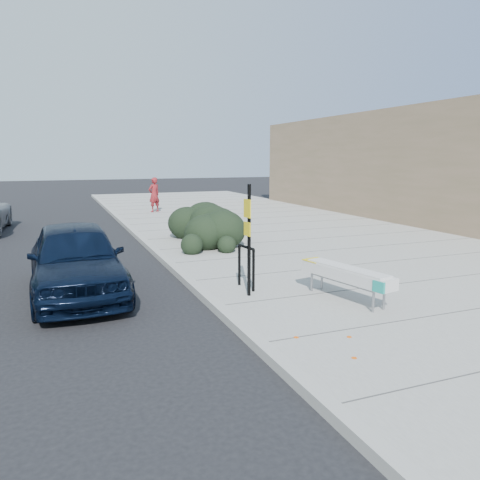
# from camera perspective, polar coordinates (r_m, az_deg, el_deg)

# --- Properties ---
(ground) EXTENTS (120.00, 120.00, 0.00)m
(ground) POSITION_cam_1_polar(r_m,az_deg,el_deg) (9.24, -2.51, -8.90)
(ground) COLOR black
(ground) RESTS_ON ground
(sidewalk_near) EXTENTS (11.20, 50.00, 0.15)m
(sidewalk_near) POSITION_cam_1_polar(r_m,az_deg,el_deg) (16.00, 10.61, -0.68)
(sidewalk_near) COLOR gray
(sidewalk_near) RESTS_ON ground
(curb_near) EXTENTS (0.22, 50.00, 0.17)m
(curb_near) POSITION_cam_1_polar(r_m,az_deg,el_deg) (13.87, -9.36, -2.23)
(curb_near) COLOR #9E9E99
(curb_near) RESTS_ON ground
(bench) EXTENTS (0.89, 2.28, 0.67)m
(bench) POSITION_cam_1_polar(r_m,az_deg,el_deg) (9.65, 12.80, -4.10)
(bench) COLOR gray
(bench) RESTS_ON sidewalk_near
(bike_rack) EXTENTS (0.15, 0.65, 0.95)m
(bike_rack) POSITION_cam_1_polar(r_m,az_deg,el_deg) (10.24, 0.77, -2.80)
(bike_rack) COLOR black
(bike_rack) RESTS_ON sidewalk_near
(sign_post) EXTENTS (0.10, 0.27, 2.32)m
(sign_post) POSITION_cam_1_polar(r_m,az_deg,el_deg) (9.54, 1.04, 0.88)
(sign_post) COLOR black
(sign_post) RESTS_ON sidewalk_near
(hedge) EXTENTS (2.02, 3.86, 1.42)m
(hedge) POSITION_cam_1_polar(r_m,az_deg,el_deg) (15.76, -4.56, 2.20)
(hedge) COLOR black
(hedge) RESTS_ON sidewalk_near
(sedan_navy) EXTENTS (2.02, 4.78, 1.61)m
(sedan_navy) POSITION_cam_1_polar(r_m,az_deg,el_deg) (10.86, -19.38, -2.17)
(sedan_navy) COLOR black
(sedan_navy) RESTS_ON ground
(pedestrian) EXTENTS (0.79, 0.69, 1.83)m
(pedestrian) POSITION_cam_1_polar(r_m,az_deg,el_deg) (25.26, -10.43, 5.45)
(pedestrian) COLOR maroon
(pedestrian) RESTS_ON sidewalk_near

